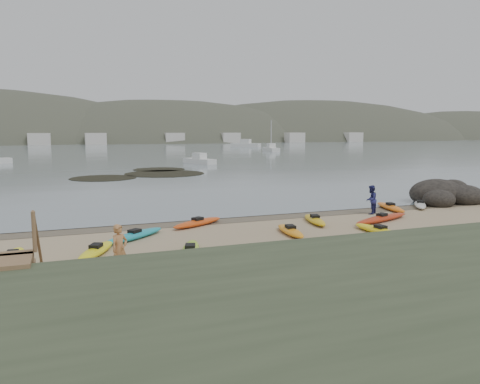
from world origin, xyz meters
name	(u,v)px	position (x,y,z in m)	size (l,w,h in m)	color
ground	(240,218)	(0.00, 0.00, 0.00)	(600.00, 600.00, 0.00)	tan
wet_sand	(242,218)	(0.00, -0.30, 0.00)	(60.00, 60.00, 0.00)	brown
water	(78,138)	(0.00, 300.00, 0.01)	(1200.00, 1200.00, 0.00)	slate
stairs	(7,282)	(-11.00, -11.62, 1.05)	(1.50, 2.70, 2.10)	olive
kayaks	(277,227)	(0.52, -3.94, 0.17)	(25.54, 9.82, 0.34)	gold
person_west	(120,250)	(-7.76, -8.63, 0.90)	(0.66, 0.43, 1.80)	#B77C49
person_east	(371,200)	(7.83, -1.71, 0.88)	(0.85, 0.66, 1.75)	navy
rock_cluster	(445,198)	(15.60, 0.33, 0.27)	(5.53, 4.11, 1.99)	black
kelp_mats	(148,174)	(-0.38, 29.14, 0.03)	(15.09, 15.33, 0.04)	black
moored_boats	(143,150)	(7.73, 83.11, 0.57)	(78.84, 70.03, 1.26)	silver
far_hills	(174,174)	(39.38, 193.97, -15.93)	(550.00, 135.00, 80.00)	#384235
far_town	(110,139)	(6.00, 145.00, 2.00)	(199.00, 5.00, 4.00)	beige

